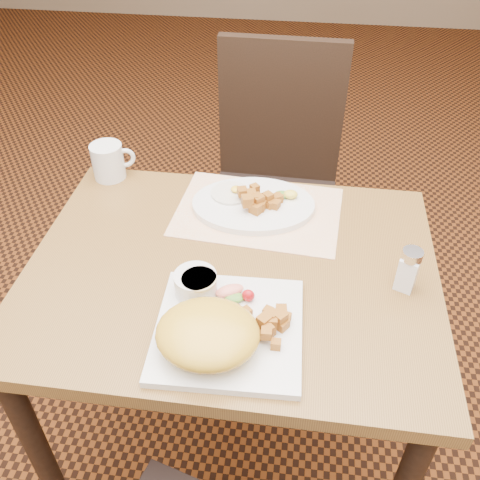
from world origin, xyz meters
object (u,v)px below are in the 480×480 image
plate_oval (253,205)px  coffee_mug (109,161)px  table (232,301)px  chair_far (275,175)px  plate_square (229,330)px  salt_shaker (409,269)px

plate_oval → coffee_mug: 0.41m
table → chair_far: (0.05, 0.70, -0.10)m
chair_far → plate_square: chair_far is taller
coffee_mug → chair_far: bearing=42.6°
salt_shaker → coffee_mug: size_ratio=0.90×
plate_oval → salt_shaker: salt_shaker is taller
plate_square → plate_oval: bearing=90.0°
plate_square → coffee_mug: size_ratio=2.51×
table → chair_far: bearing=86.3°
chair_far → coffee_mug: (-0.42, -0.39, 0.26)m
plate_oval → coffee_mug: coffee_mug is taller
chair_far → plate_oval: size_ratio=3.19×
plate_square → chair_far: bearing=88.6°
salt_shaker → coffee_mug: (-0.75, 0.32, -0.00)m
table → plate_square: (0.02, -0.18, 0.12)m
table → plate_square: plate_square is taller
plate_square → coffee_mug: (-0.40, 0.50, 0.04)m
chair_far → salt_shaker: (0.32, -0.71, 0.26)m
chair_far → coffee_mug: size_ratio=8.71×
table → chair_far: size_ratio=0.93×
coffee_mug → plate_square: bearing=-51.2°
table → salt_shaker: bearing=-1.8°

